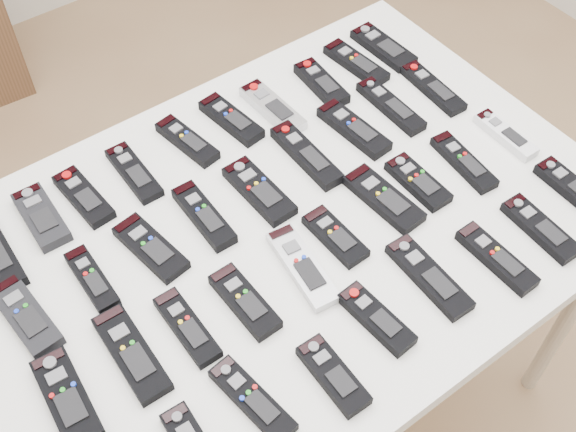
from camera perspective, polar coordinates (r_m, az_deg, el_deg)
ground at (r=2.09m, az=-0.59°, el=-13.44°), size 4.00×4.00×0.00m
table at (r=1.45m, az=0.00°, el=-1.90°), size 1.25×0.88×0.78m
remote_1 at (r=1.48m, az=-18.90°, el=-0.08°), size 0.07×0.16×0.02m
remote_2 at (r=1.49m, az=-15.85°, el=1.47°), size 0.06×0.16×0.02m
remote_3 at (r=1.51m, az=-12.07°, el=3.37°), size 0.05×0.17×0.02m
remote_4 at (r=1.55m, az=-7.96°, el=5.90°), size 0.07×0.17×0.02m
remote_5 at (r=1.59m, az=-4.51°, el=7.62°), size 0.07×0.17×0.02m
remote_6 at (r=1.61m, az=-1.23°, el=8.53°), size 0.06×0.18×0.02m
remote_7 at (r=1.67m, az=2.66°, el=10.42°), size 0.06×0.16×0.02m
remote_8 at (r=1.73m, az=5.40°, el=11.94°), size 0.07×0.18×0.02m
remote_9 at (r=1.78m, az=7.54°, el=13.09°), size 0.07×0.18×0.02m
remote_10 at (r=1.36m, az=-20.00°, el=-7.45°), size 0.07×0.18×0.02m
remote_11 at (r=1.37m, az=-15.21°, el=-4.85°), size 0.04×0.15×0.02m
remote_12 at (r=1.38m, az=-10.79°, el=-2.48°), size 0.08×0.17×0.02m
remote_13 at (r=1.41m, az=-6.67°, el=0.03°), size 0.05×0.17×0.02m
remote_14 at (r=1.45m, az=-2.30°, el=2.00°), size 0.07×0.18×0.02m
remote_15 at (r=1.51m, az=1.45°, el=4.84°), size 0.05×0.20×0.02m
remote_16 at (r=1.57m, az=5.22°, el=6.88°), size 0.07×0.19×0.02m
remote_17 at (r=1.63m, az=8.11°, el=8.61°), size 0.05×0.19×0.02m
remote_18 at (r=1.69m, az=11.36°, el=9.89°), size 0.06×0.18×0.02m
remote_19 at (r=1.26m, az=-17.07°, el=-13.60°), size 0.07×0.18×0.02m
remote_20 at (r=1.27m, az=-12.25°, el=-10.56°), size 0.06×0.19×0.02m
remote_21 at (r=1.28m, az=-7.97°, el=-8.69°), size 0.05×0.16×0.02m
remote_22 at (r=1.29m, az=-3.44°, el=-6.76°), size 0.06×0.16×0.02m
remote_23 at (r=1.33m, az=1.15°, el=-4.02°), size 0.08×0.19×0.02m
remote_24 at (r=1.38m, az=3.75°, el=-1.62°), size 0.06×0.14×0.02m
remote_25 at (r=1.44m, az=7.57°, el=1.38°), size 0.07×0.18×0.02m
remote_26 at (r=1.48m, az=10.23°, el=2.67°), size 0.06×0.15×0.02m
remote_27 at (r=1.54m, az=13.71°, el=4.17°), size 0.06×0.17×0.02m
remote_28 at (r=1.62m, az=16.82°, el=6.16°), size 0.04×0.15×0.02m
remote_31 at (r=1.21m, az=-2.84°, el=-14.29°), size 0.07×0.17×0.02m
remote_32 at (r=1.23m, az=3.59°, el=-12.45°), size 0.05×0.15×0.02m
remote_33 at (r=1.28m, az=7.00°, el=-8.04°), size 0.06×0.16×0.02m
remote_34 at (r=1.35m, az=11.08°, el=-4.71°), size 0.06×0.19×0.02m
remote_35 at (r=1.40m, az=16.15°, el=-3.22°), size 0.05×0.17×0.02m
remote_36 at (r=1.47m, az=19.32°, el=-0.93°), size 0.06×0.17×0.02m
remote_37 at (r=1.56m, az=21.53°, el=2.07°), size 0.05×0.16×0.02m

